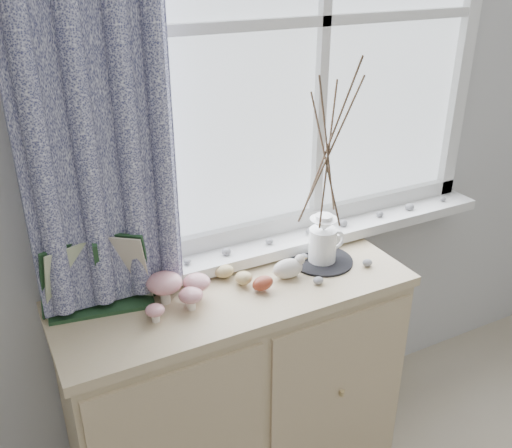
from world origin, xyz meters
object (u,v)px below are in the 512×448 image
Objects in this scene: sideboard at (238,388)px; twig_pitcher at (328,148)px; toadstool_cluster at (176,288)px; botanical_book at (100,277)px.

twig_pitcher reaches higher than sideboard.
toadstool_cluster is at bearing 176.88° from sideboard.
twig_pitcher is at bearing 4.33° from sideboard.
twig_pitcher is (0.56, 0.02, 0.37)m from toadstool_cluster.
toadstool_cluster reaches higher than sideboard.
botanical_book is at bearing 171.01° from sideboard.
twig_pitcher reaches higher than toadstool_cluster.
twig_pitcher is at bearing 1.63° from toadstool_cluster.
botanical_book is at bearing 165.71° from toadstool_cluster.
sideboard is 0.53m from toadstool_cluster.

